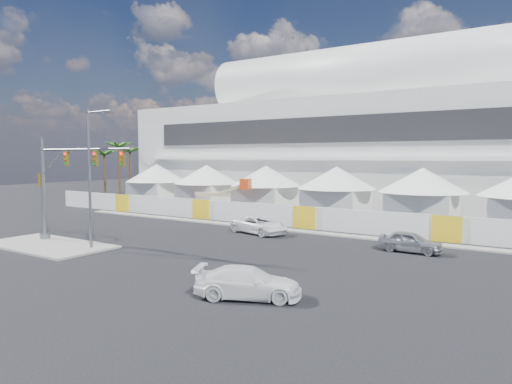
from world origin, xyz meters
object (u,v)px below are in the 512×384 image
Objects in this scene: lot_car_c at (155,203)px; boom_lift at (207,204)px; pickup_curb at (259,225)px; pickup_near at (248,282)px; sedan_silver at (410,242)px; traffic_mast at (59,184)px; streetlight_median at (91,169)px.

lot_car_c is 8.42m from boom_lift.
pickup_curb reaches higher than pickup_near.
sedan_silver is at bearing -29.92° from boom_lift.
pickup_near is at bearing -58.30° from boom_lift.
pickup_near is 37.34m from lot_car_c.
pickup_curb is 1.08× the size of pickup_near.
boom_lift is at bearing 94.94° from traffic_mast.
pickup_near is (-3.68, -14.31, -0.00)m from sedan_silver.
pickup_curb is 14.21m from boom_lift.
lot_car_c is 0.61× the size of boom_lift.
pickup_curb is 1.06× the size of lot_car_c.
boom_lift reaches higher than pickup_near.
lot_car_c is 22.49m from traffic_mast.
sedan_silver is at bearing -78.61° from pickup_curb.
boom_lift is at bearing 18.50° from pickup_near.
pickup_near is 30.97m from boom_lift.
boom_lift reaches higher than pickup_curb.
lot_car_c reaches higher than pickup_near.
sedan_silver is 0.51× the size of boom_lift.
traffic_mast is at bearing 153.88° from pickup_curb.
traffic_mast is (-19.16, 3.46, 3.75)m from pickup_near.
lot_car_c is (-32.93, 8.90, 0.01)m from sedan_silver.
sedan_silver is 12.66m from pickup_curb.
sedan_silver is 14.77m from pickup_near.
traffic_mast is (-10.20, -11.66, 3.73)m from pickup_curb.
pickup_near is at bearing 166.73° from sedan_silver.
traffic_mast is at bearing -158.42° from lot_car_c.
streetlight_median is 21.13m from boom_lift.
streetlight_median is (-18.64, -11.19, 4.91)m from sedan_silver.
boom_lift is at bearing 106.53° from streetlight_median.
pickup_curb is at bearing 87.48° from sedan_silver.
boom_lift is (8.41, -0.30, 0.37)m from lot_car_c.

